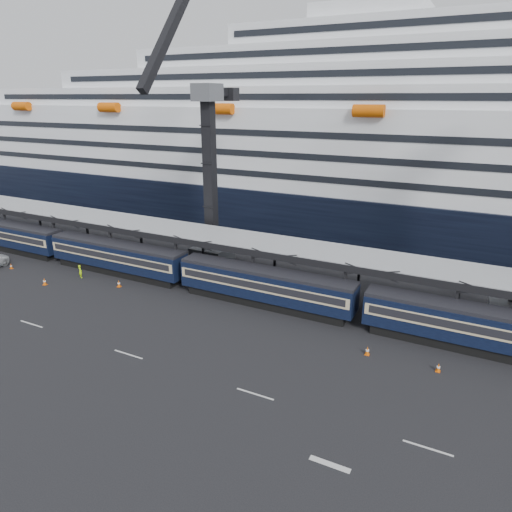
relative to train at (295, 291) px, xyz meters
The scene contains 12 objects.
ground 11.25m from the train, 65.06° to the right, with size 260.00×260.00×0.00m, color black.
lane_markings 20.02m from the train, 49.95° to the right, with size 111.00×4.27×0.02m.
train is the anchor object (origin of this frame).
canopy 6.85m from the train, 40.71° to the left, with size 130.00×6.25×5.53m.
cruise_ship 37.56m from the train, 84.34° to the left, with size 214.09×28.84×34.00m.
crane_dark_near 20.10m from the train, 150.76° to the left, with size 4.50×17.75×35.08m.
worker 26.55m from the train, behind, with size 0.58×0.38×1.59m, color #BDFF0D.
traffic_cone_a 36.87m from the train, behind, with size 0.35×0.35×0.69m.
traffic_cone_b 29.14m from the train, 166.60° to the right, with size 0.43×0.43×0.86m.
traffic_cone_c 20.60m from the train, behind, with size 0.41×0.41×0.83m.
traffic_cone_d 10.09m from the train, 29.75° to the right, with size 0.40×0.40×0.80m.
traffic_cone_e 15.15m from the train, 18.87° to the right, with size 0.38×0.38×0.76m.
Camera 1 is at (10.76, -29.01, 20.56)m, focal length 32.00 mm.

